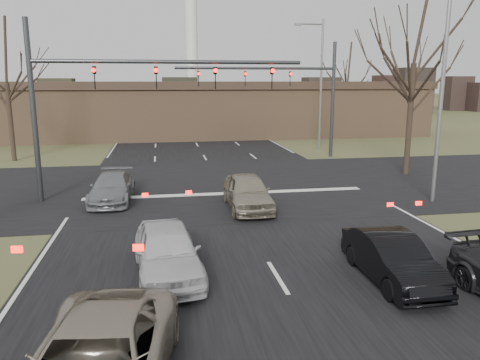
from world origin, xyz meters
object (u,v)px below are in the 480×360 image
Objects in this scene: building at (211,109)px; car_black_hatch at (392,258)px; car_grey_ahead at (112,188)px; mast_arm_near at (109,88)px; streetlight_right_far at (319,78)px; streetlight_right_near at (439,76)px; car_silver_ahead at (248,192)px; car_white_sedan at (167,251)px; mast_arm_far at (294,86)px.

building reaches higher than car_black_hatch.
building reaches higher than car_grey_ahead.
building is 26.61m from car_grey_ahead.
car_black_hatch is at bearing -52.47° from mast_arm_near.
car_black_hatch is (-6.32, -24.71, -4.93)m from streetlight_right_far.
streetlight_right_near reaches higher than car_black_hatch.
streetlight_right_far is 21.19m from car_grey_ahead.
streetlight_right_far is 19.58m from car_silver_ahead.
car_silver_ahead is (3.50, 6.53, 0.01)m from car_white_sedan.
car_black_hatch is (8.23, -10.71, -4.42)m from mast_arm_near.
mast_arm_far is 2.55× the size of car_grey_ahead.
building is 9.87× the size of car_white_sedan.
streetlight_right_far is (0.50, 17.00, 0.00)m from streetlight_right_near.
mast_arm_near is 20.20m from streetlight_right_far.
car_silver_ahead is (5.73, -2.79, -4.33)m from mast_arm_near.
building is at bearing 87.43° from car_silver_ahead.
car_silver_ahead is (-8.32, 0.21, -4.84)m from streetlight_right_near.
streetlight_right_far reaches higher than mast_arm_far.
car_grey_ahead is at bearing 129.47° from car_black_hatch.
car_grey_ahead is (-14.63, -14.50, -4.95)m from streetlight_right_far.
mast_arm_near is (-7.23, -25.00, 2.41)m from building.
car_white_sedan is at bearing -115.42° from mast_arm_far.
car_white_sedan is at bearing 167.26° from car_black_hatch.
streetlight_right_far is at bearing -56.35° from building.
building is 35.78m from car_black_hatch.
streetlight_right_near is 14.26m from car_white_sedan.
car_grey_ahead is at bearing -135.26° from streetlight_right_far.
streetlight_right_near is 2.33× the size of car_white_sedan.
car_silver_ahead is at bearing -113.95° from mast_arm_far.
car_grey_ahead is 1.00× the size of car_silver_ahead.
streetlight_right_near is 1.00× the size of streetlight_right_far.
building is at bearing 123.65° from streetlight_right_far.
car_black_hatch is at bearing -17.88° from car_white_sedan.
streetlight_right_near is at bearing 23.31° from car_white_sedan.
car_white_sedan is at bearing -76.54° from mast_arm_near.
mast_arm_near is 3.06× the size of car_black_hatch.
car_black_hatch is (1.00, -35.71, -2.01)m from building.
mast_arm_far is at bearing 101.47° from streetlight_right_near.
car_grey_ahead is at bearing 158.98° from car_silver_ahead.
mast_arm_far is 16.18m from car_grey_ahead.
car_white_sedan is 0.98× the size of car_silver_ahead.
mast_arm_near is at bearing 167.95° from streetlight_right_near.
car_silver_ahead is (-5.68, -12.79, -4.27)m from mast_arm_far.
mast_arm_near is at bearing -138.78° from mast_arm_far.
mast_arm_far is 2.59× the size of car_white_sedan.
streetlight_right_near is 2.53× the size of car_black_hatch.
car_black_hatch is (6.00, -1.39, -0.08)m from car_white_sedan.
mast_arm_near reaches higher than building.
streetlight_right_far is 2.29× the size of car_grey_ahead.
streetlight_right_near reaches higher than mast_arm_near.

